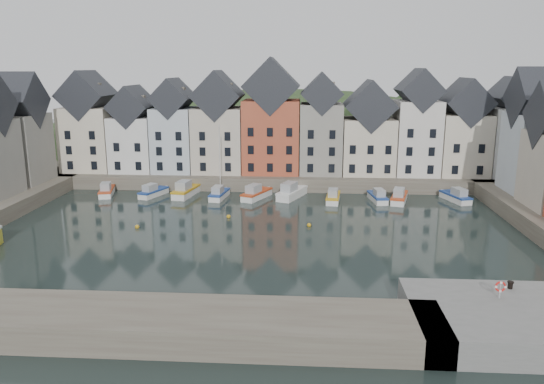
# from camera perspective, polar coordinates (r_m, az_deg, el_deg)

# --- Properties ---
(ground) EXTENTS (260.00, 260.00, 0.00)m
(ground) POSITION_cam_1_polar(r_m,az_deg,el_deg) (58.11, -1.92, -5.04)
(ground) COLOR black
(ground) RESTS_ON ground
(far_quay) EXTENTS (90.00, 16.00, 2.00)m
(far_quay) POSITION_cam_1_polar(r_m,az_deg,el_deg) (86.80, 0.00, 1.82)
(far_quay) COLOR brown
(far_quay) RESTS_ON ground
(near_quay) EXTENTS (18.00, 10.00, 2.00)m
(near_quay) POSITION_cam_1_polar(r_m,az_deg,el_deg) (42.28, 26.95, -12.37)
(near_quay) COLOR #60605E
(near_quay) RESTS_ON ground
(near_wall) EXTENTS (50.00, 6.00, 2.00)m
(near_wall) POSITION_cam_1_polar(r_m,az_deg,el_deg) (40.26, -19.89, -12.98)
(near_wall) COLOR brown
(near_wall) RESTS_ON ground
(hillside) EXTENTS (153.60, 70.40, 64.00)m
(hillside) POSITION_cam_1_polar(r_m,az_deg,el_deg) (116.79, 0.84, -4.77)
(hillside) COLOR #26381C
(hillside) RESTS_ON ground
(far_terrace) EXTENTS (72.37, 8.16, 17.78)m
(far_terrace) POSITION_cam_1_polar(r_m,az_deg,el_deg) (83.45, 2.13, 6.83)
(far_terrace) COLOR beige
(far_terrace) RESTS_ON far_quay
(mooring_buoys) EXTENTS (20.50, 5.50, 0.50)m
(mooring_buoys) POSITION_cam_1_polar(r_m,az_deg,el_deg) (63.61, -5.05, -3.31)
(mooring_buoys) COLOR #BF8E16
(mooring_buoys) RESTS_ON ground
(boat_a) EXTENTS (3.05, 5.94, 2.18)m
(boat_a) POSITION_cam_1_polar(r_m,az_deg,el_deg) (80.95, -17.36, 0.11)
(boat_a) COLOR silver
(boat_a) RESTS_ON ground
(boat_b) EXTENTS (3.46, 5.71, 2.09)m
(boat_b) POSITION_cam_1_polar(r_m,az_deg,el_deg) (78.62, -12.69, -0.01)
(boat_b) COLOR silver
(boat_b) RESTS_ON ground
(boat_c) EXTENTS (3.17, 6.99, 2.59)m
(boat_c) POSITION_cam_1_polar(r_m,az_deg,el_deg) (77.87, -9.25, 0.13)
(boat_c) COLOR silver
(boat_c) RESTS_ON ground
(boat_d) EXTENTS (2.40, 5.70, 10.58)m
(boat_d) POSITION_cam_1_polar(r_m,az_deg,el_deg) (75.79, -5.71, -0.19)
(boat_d) COLOR silver
(boat_d) RESTS_ON ground
(boat_e) EXTENTS (4.25, 6.41, 2.37)m
(boat_e) POSITION_cam_1_polar(r_m,az_deg,el_deg) (75.32, -1.73, -0.20)
(boat_e) COLOR silver
(boat_e) RESTS_ON ground
(boat_f) EXTENTS (4.51, 7.11, 2.62)m
(boat_f) POSITION_cam_1_polar(r_m,az_deg,el_deg) (75.78, 2.10, -0.06)
(boat_f) COLOR silver
(boat_f) RESTS_ON ground
(boat_g) EXTENTS (2.30, 5.71, 2.13)m
(boat_g) POSITION_cam_1_polar(r_m,az_deg,el_deg) (74.06, 6.59, -0.57)
(boat_g) COLOR silver
(boat_g) RESTS_ON ground
(boat_h) EXTENTS (2.44, 5.61, 2.08)m
(boat_h) POSITION_cam_1_polar(r_m,az_deg,el_deg) (75.25, 11.31, -0.53)
(boat_h) COLOR silver
(boat_h) RESTS_ON ground
(boat_i) EXTENTS (3.32, 6.25, 2.29)m
(boat_i) POSITION_cam_1_polar(r_m,az_deg,el_deg) (75.45, 13.52, -0.56)
(boat_i) COLOR silver
(boat_i) RESTS_ON ground
(boat_j) EXTENTS (3.42, 5.99, 2.20)m
(boat_j) POSITION_cam_1_polar(r_m,az_deg,el_deg) (78.15, 19.19, -0.48)
(boat_j) COLOR silver
(boat_j) RESTS_ON ground
(mooring_bollard) EXTENTS (0.48, 0.48, 0.56)m
(mooring_bollard) POSITION_cam_1_polar(r_m,az_deg,el_deg) (44.30, 24.26, -9.08)
(mooring_bollard) COLOR black
(mooring_bollard) RESTS_ON near_quay
(life_ring_post) EXTENTS (0.80, 0.17, 1.30)m
(life_ring_post) POSITION_cam_1_polar(r_m,az_deg,el_deg) (42.05, 23.35, -9.37)
(life_ring_post) COLOR gray
(life_ring_post) RESTS_ON near_quay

